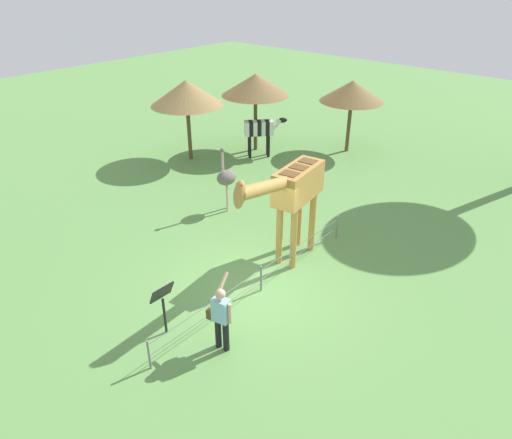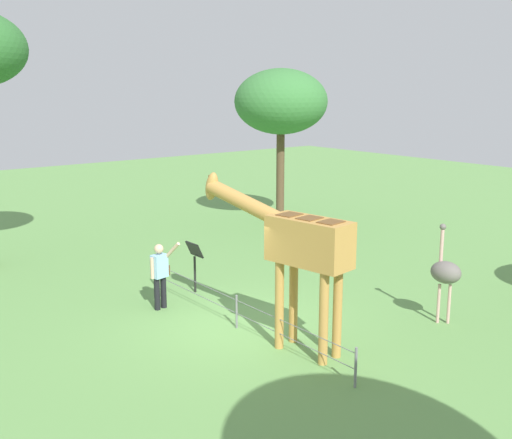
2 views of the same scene
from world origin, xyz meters
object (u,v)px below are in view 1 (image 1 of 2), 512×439
Objects in this scene: shade_hut_near at (352,91)px; info_sign at (163,299)px; zebra at (261,130)px; shade_hut_aside at (186,93)px; shade_hut_far at (255,85)px; visitor at (221,315)px; giraffe at (292,191)px; ostrich at (226,178)px.

shade_hut_near is 2.33× the size of info_sign.
info_sign is (9.74, 5.63, -0.21)m from zebra.
shade_hut_aside is at bearing -134.56° from info_sign.
zebra is 3.41m from shade_hut_aside.
shade_hut_near is 4.07m from shade_hut_far.
shade_hut_near is at bearing -159.99° from visitor.
giraffe is at bearing 67.14° from shade_hut_aside.
visitor reaches higher than zebra.
zebra is 1.88m from shade_hut_far.
shade_hut_aside is (2.67, -1.32, -0.06)m from shade_hut_far.
shade_hut_near reaches higher than info_sign.
shade_hut_far is 1.00× the size of shade_hut_aside.
zebra is 11.25m from info_sign.
giraffe reaches higher than ostrich.
shade_hut_far is (2.56, -3.15, 0.23)m from shade_hut_near.
ostrich is 0.73× the size of shade_hut_near.
visitor is 11.54m from zebra.
shade_hut_aside is at bearing -128.13° from visitor.
info_sign is at bearing 30.03° from zebra.
giraffe is 8.64m from shade_hut_aside.
visitor is at bearing 111.67° from info_sign.
ostrich is (4.52, 2.44, 0.01)m from zebra.
zebra is 1.26× the size of info_sign.
giraffe is 3.77m from ostrich.
shade_hut_far is (-6.02, -6.62, 0.68)m from giraffe.
zebra is 4.16m from shade_hut_near.
shade_hut_far is at bearing -50.94° from shade_hut_near.
info_sign is (7.53, 7.64, -1.84)m from shade_hut_aside.
shade_hut_aside is (-7.01, -8.93, 1.89)m from visitor.
zebra is (-9.23, -6.92, 0.26)m from visitor.
shade_hut_far is at bearing 153.64° from shade_hut_aside.
shade_hut_far reaches higher than info_sign.
shade_hut_far reaches higher than zebra.
shade_hut_near is 0.93× the size of shade_hut_aside.
shade_hut_aside reaches higher than zebra.
shade_hut_near is at bearing 140.73° from zebra.
info_sign is (10.20, 6.32, -1.91)m from shade_hut_far.
shade_hut_near is (-7.53, 0.02, 1.45)m from ostrich.
shade_hut_aside is 10.88m from info_sign.
shade_hut_far is 12.15m from info_sign.
info_sign is at bearing -4.10° from giraffe.
info_sign is (5.22, 3.19, -0.23)m from ostrich.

